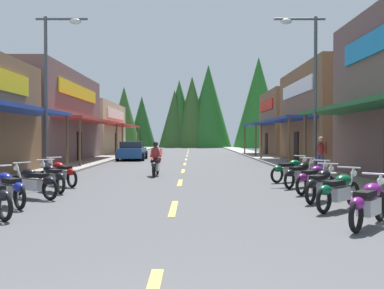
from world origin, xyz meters
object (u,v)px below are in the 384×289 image
at_px(motorcycle_parked_right_2, 322,184).
at_px(motorcycle_parked_right_5, 292,170).
at_px(streetlamp_left, 55,75).
at_px(streetlamp_right, 310,75).
at_px(motorcycle_parked_right_4, 302,174).
at_px(motorcycle_parked_right_3, 315,178).
at_px(motorcycle_parked_right_1, 340,190).
at_px(motorcycle_parked_left_3, 53,177).
at_px(motorcycle_parked_left_1, 10,187).
at_px(parked_car_curbside, 134,151).
at_px(motorcycle_parked_left_2, 35,182).
at_px(rider_cruising_lead, 157,162).
at_px(motorcycle_parked_right_0, 370,203).
at_px(motorcycle_parked_left_4, 63,173).
at_px(pedestrian_waiting, 322,152).

relative_size(motorcycle_parked_right_2, motorcycle_parked_right_5, 0.96).
bearing_deg(streetlamp_left, streetlamp_right, 0.59).
distance_m(motorcycle_parked_right_4, motorcycle_parked_right_5, 1.83).
distance_m(motorcycle_parked_right_2, motorcycle_parked_right_3, 1.73).
relative_size(motorcycle_parked_right_1, motorcycle_parked_left_3, 0.92).
bearing_deg(motorcycle_parked_left_1, motorcycle_parked_right_4, -107.36).
bearing_deg(parked_car_curbside, motorcycle_parked_left_2, 178.45).
distance_m(motorcycle_parked_right_3, rider_cruising_lead, 8.19).
relative_size(streetlamp_right, rider_cruising_lead, 3.19).
xyz_separation_m(motorcycle_parked_right_3, parked_car_curbside, (-8.36, 19.59, 0.20)).
height_order(motorcycle_parked_right_2, motorcycle_parked_right_5, same).
relative_size(motorcycle_parked_right_0, motorcycle_parked_right_1, 1.09).
height_order(streetlamp_right, motorcycle_parked_right_4, streetlamp_right).
bearing_deg(motorcycle_parked_right_1, parked_car_curbside, 64.72).
xyz_separation_m(streetlamp_right, motorcycle_parked_left_2, (-9.49, -5.93, -3.91)).
relative_size(motorcycle_parked_right_0, parked_car_curbside, 0.40).
bearing_deg(motorcycle_parked_right_4, motorcycle_parked_left_3, 141.43).
height_order(motorcycle_parked_right_4, rider_cruising_lead, rider_cruising_lead).
bearing_deg(motorcycle_parked_right_3, motorcycle_parked_right_5, 42.82).
relative_size(motorcycle_parked_right_3, rider_cruising_lead, 0.76).
bearing_deg(motorcycle_parked_right_5, motorcycle_parked_left_4, 156.20).
height_order(motorcycle_parked_left_1, pedestrian_waiting, pedestrian_waiting).
xyz_separation_m(streetlamp_left, motorcycle_parked_right_5, (9.69, -1.25, -3.89)).
relative_size(motorcycle_parked_left_1, motorcycle_parked_left_2, 0.88).
relative_size(streetlamp_left, motorcycle_parked_right_0, 3.94).
relative_size(motorcycle_parked_left_3, motorcycle_parked_left_4, 1.08).
height_order(motorcycle_parked_right_2, motorcycle_parked_left_3, same).
relative_size(streetlamp_left, motorcycle_parked_left_3, 3.93).
height_order(motorcycle_parked_right_1, motorcycle_parked_left_1, same).
relative_size(motorcycle_parked_right_0, motorcycle_parked_right_3, 1.07).
bearing_deg(rider_cruising_lead, pedestrian_waiting, -79.91).
height_order(motorcycle_parked_left_4, parked_car_curbside, parked_car_curbside).
distance_m(motorcycle_parked_right_1, motorcycle_parked_right_2, 1.49).
height_order(motorcycle_parked_right_0, motorcycle_parked_right_2, same).
bearing_deg(motorcycle_parked_right_0, motorcycle_parked_right_5, 36.57).
distance_m(motorcycle_parked_left_4, parked_car_curbside, 17.58).
relative_size(motorcycle_parked_left_3, parked_car_curbside, 0.40).
xyz_separation_m(streetlamp_left, streetlamp_right, (10.72, 0.11, 0.02)).
bearing_deg(parked_car_curbside, motorcycle_parked_right_1, -161.81).
bearing_deg(motorcycle_parked_right_4, motorcycle_parked_right_0, -139.25).
height_order(streetlamp_right, motorcycle_parked_left_4, streetlamp_right).
height_order(streetlamp_right, rider_cruising_lead, streetlamp_right).
distance_m(motorcycle_parked_right_0, motorcycle_parked_left_2, 9.05).
relative_size(motorcycle_parked_left_2, parked_car_curbside, 0.42).
bearing_deg(motorcycle_parked_right_4, motorcycle_parked_right_3, -135.92).
xyz_separation_m(streetlamp_right, parked_car_curbside, (-9.44, 14.81, -3.71)).
bearing_deg(motorcycle_parked_right_5, motorcycle_parked_left_3, 166.65).
bearing_deg(pedestrian_waiting, motorcycle_parked_right_4, 7.76).
bearing_deg(motorcycle_parked_left_4, streetlamp_right, -119.59).
xyz_separation_m(rider_cruising_lead, parked_car_curbside, (-2.89, 13.50, 0.03)).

